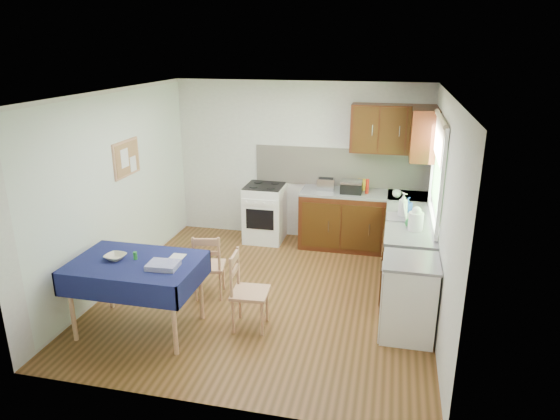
% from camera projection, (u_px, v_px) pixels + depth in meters
% --- Properties ---
extents(floor, '(4.20, 4.20, 0.00)m').
position_uv_depth(floor, '(268.00, 294.00, 6.34)').
color(floor, '#503415').
rests_on(floor, ground).
extents(ceiling, '(4.00, 4.20, 0.02)m').
position_uv_depth(ceiling, '(266.00, 93.00, 5.55)').
color(ceiling, silver).
rests_on(ceiling, wall_back).
extents(wall_back, '(4.00, 0.02, 2.50)m').
position_uv_depth(wall_back, '(300.00, 162.00, 7.88)').
color(wall_back, silver).
rests_on(wall_back, ground).
extents(wall_front, '(4.00, 0.02, 2.50)m').
position_uv_depth(wall_front, '(202.00, 277.00, 4.00)').
color(wall_front, silver).
rests_on(wall_front, ground).
extents(wall_left, '(0.02, 4.20, 2.50)m').
position_uv_depth(wall_left, '(115.00, 190.00, 6.37)').
color(wall_left, white).
rests_on(wall_left, ground).
extents(wall_right, '(0.02, 4.20, 2.50)m').
position_uv_depth(wall_right, '(442.00, 213.00, 5.52)').
color(wall_right, silver).
rests_on(wall_right, ground).
extents(base_cabinets, '(1.90, 2.30, 0.86)m').
position_uv_depth(base_cabinets, '(382.00, 236.00, 7.08)').
color(base_cabinets, '#361009').
rests_on(base_cabinets, ground).
extents(worktop_back, '(1.90, 0.60, 0.04)m').
position_uv_depth(worktop_back, '(364.00, 194.00, 7.50)').
color(worktop_back, slate).
rests_on(worktop_back, base_cabinets).
extents(worktop_right, '(0.60, 1.70, 0.04)m').
position_uv_depth(worktop_right, '(410.00, 222.00, 6.30)').
color(worktop_right, slate).
rests_on(worktop_right, base_cabinets).
extents(worktop_corner, '(0.60, 0.60, 0.04)m').
position_uv_depth(worktop_corner, '(408.00, 197.00, 7.37)').
color(worktop_corner, slate).
rests_on(worktop_corner, base_cabinets).
extents(splashback, '(2.70, 0.02, 0.60)m').
position_uv_depth(splashback, '(340.00, 167.00, 7.75)').
color(splashback, beige).
rests_on(splashback, wall_back).
extents(upper_cabinets, '(1.20, 0.85, 0.70)m').
position_uv_depth(upper_cabinets, '(401.00, 131.00, 7.09)').
color(upper_cabinets, '#361009').
rests_on(upper_cabinets, wall_back).
extents(stove, '(0.60, 0.61, 0.92)m').
position_uv_depth(stove, '(265.00, 213.00, 7.96)').
color(stove, white).
rests_on(stove, ground).
extents(window, '(0.04, 1.48, 1.26)m').
position_uv_depth(window, '(438.00, 163.00, 6.05)').
color(window, '#2B5D26').
rests_on(window, wall_right).
extents(fridge, '(0.58, 0.60, 0.89)m').
position_uv_depth(fridge, '(408.00, 298.00, 5.33)').
color(fridge, white).
rests_on(fridge, ground).
extents(corkboard, '(0.04, 0.62, 0.47)m').
position_uv_depth(corkboard, '(127.00, 158.00, 6.53)').
color(corkboard, tan).
rests_on(corkboard, wall_left).
extents(dining_table, '(1.36, 0.92, 0.82)m').
position_uv_depth(dining_table, '(136.00, 270.00, 5.35)').
color(dining_table, '#101340').
rests_on(dining_table, ground).
extents(chair_far, '(0.44, 0.44, 0.85)m').
position_uv_depth(chair_far, '(209.00, 264.00, 6.14)').
color(chair_far, tan).
rests_on(chair_far, ground).
extents(chair_near, '(0.42, 0.42, 0.89)m').
position_uv_depth(chair_near, '(246.00, 288.00, 5.48)').
color(chair_near, tan).
rests_on(chair_near, ground).
extents(toaster, '(0.26, 0.16, 0.20)m').
position_uv_depth(toaster, '(326.00, 184.00, 7.60)').
color(toaster, '#B2B2B7').
rests_on(toaster, worktop_back).
extents(sandwich_press, '(0.32, 0.27, 0.18)m').
position_uv_depth(sandwich_press, '(351.00, 187.00, 7.46)').
color(sandwich_press, black).
rests_on(sandwich_press, worktop_back).
extents(sauce_bottle, '(0.05, 0.05, 0.22)m').
position_uv_depth(sauce_bottle, '(367.00, 186.00, 7.41)').
color(sauce_bottle, red).
rests_on(sauce_bottle, worktop_back).
extents(yellow_packet, '(0.15, 0.12, 0.16)m').
position_uv_depth(yellow_packet, '(362.00, 185.00, 7.61)').
color(yellow_packet, yellow).
rests_on(yellow_packet, worktop_back).
extents(dish_rack, '(0.45, 0.34, 0.21)m').
position_uv_depth(dish_rack, '(405.00, 217.00, 6.38)').
color(dish_rack, gray).
rests_on(dish_rack, worktop_right).
extents(kettle, '(0.18, 0.18, 0.30)m').
position_uv_depth(kettle, '(416.00, 220.00, 5.94)').
color(kettle, white).
rests_on(kettle, worktop_right).
extents(cup, '(0.14, 0.14, 0.10)m').
position_uv_depth(cup, '(397.00, 194.00, 7.25)').
color(cup, white).
rests_on(cup, worktop_back).
extents(soap_bottle_a, '(0.18, 0.18, 0.33)m').
position_uv_depth(soap_bottle_a, '(403.00, 205.00, 6.38)').
color(soap_bottle_a, white).
rests_on(soap_bottle_a, worktop_right).
extents(soap_bottle_b, '(0.13, 0.13, 0.20)m').
position_uv_depth(soap_bottle_b, '(408.00, 205.00, 6.58)').
color(soap_bottle_b, '#1C3CA6').
rests_on(soap_bottle_b, worktop_right).
extents(soap_bottle_c, '(0.13, 0.13, 0.16)m').
position_uv_depth(soap_bottle_c, '(410.00, 221.00, 6.07)').
color(soap_bottle_c, '#24843B').
rests_on(soap_bottle_c, worktop_right).
extents(plate_bowl, '(0.24, 0.24, 0.05)m').
position_uv_depth(plate_bowl, '(115.00, 257.00, 5.36)').
color(plate_bowl, beige).
rests_on(plate_bowl, dining_table).
extents(book, '(0.16, 0.21, 0.02)m').
position_uv_depth(book, '(170.00, 257.00, 5.39)').
color(book, white).
rests_on(book, dining_table).
extents(spice_jar, '(0.04, 0.04, 0.09)m').
position_uv_depth(spice_jar, '(135.00, 256.00, 5.35)').
color(spice_jar, '#23822D').
rests_on(spice_jar, dining_table).
extents(tea_towel, '(0.32, 0.26, 0.06)m').
position_uv_depth(tea_towel, '(163.00, 265.00, 5.15)').
color(tea_towel, navy).
rests_on(tea_towel, dining_table).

